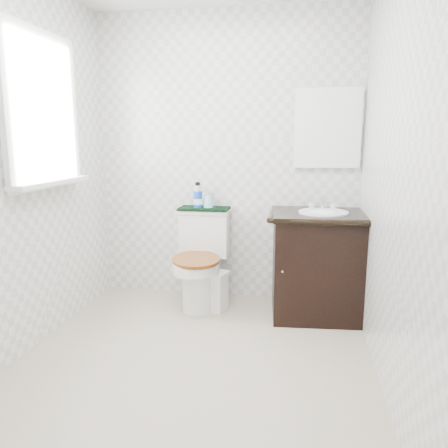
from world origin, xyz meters
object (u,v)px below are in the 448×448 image
(toilet, at_px, (201,264))
(cup, at_px, (208,201))
(vanity, at_px, (317,261))
(trash_bin, at_px, (213,290))
(mouthwash_bottle, at_px, (198,196))

(toilet, distance_m, cup, 0.53)
(vanity, xyz_separation_m, cup, (-0.91, 0.21, 0.42))
(vanity, relative_size, cup, 9.23)
(trash_bin, relative_size, mouthwash_bottle, 1.51)
(vanity, relative_size, trash_bin, 2.87)
(toilet, height_order, trash_bin, toilet)
(trash_bin, height_order, cup, cup)
(vanity, bearing_deg, mouthwash_bottle, 169.60)
(toilet, height_order, cup, cup)
(toilet, relative_size, mouthwash_bottle, 3.70)
(toilet, height_order, mouthwash_bottle, mouthwash_bottle)
(trash_bin, distance_m, mouthwash_bottle, 0.79)
(toilet, height_order, vanity, vanity)
(toilet, relative_size, cup, 7.87)
(toilet, xyz_separation_m, mouthwash_bottle, (-0.05, 0.12, 0.55))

